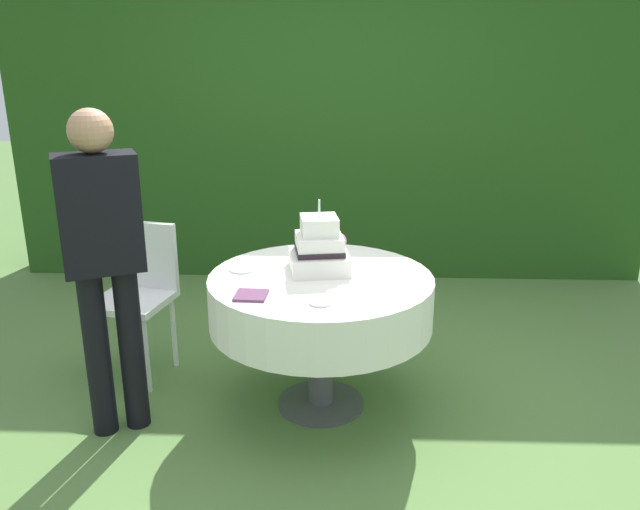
% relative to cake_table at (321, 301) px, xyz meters
% --- Properties ---
extents(ground_plane, '(20.00, 20.00, 0.00)m').
position_rel_cake_table_xyz_m(ground_plane, '(0.00, 0.00, -0.61)').
color(ground_plane, '#547A3D').
extents(foliage_hedge, '(5.16, 0.60, 2.74)m').
position_rel_cake_table_xyz_m(foliage_hedge, '(0.00, 2.33, 0.76)').
color(foliage_hedge, '#234C19').
rests_on(foliage_hedge, ground_plane).
extents(cake_table, '(1.15, 1.15, 0.74)m').
position_rel_cake_table_xyz_m(cake_table, '(0.00, 0.00, 0.00)').
color(cake_table, '#4C4C51').
rests_on(cake_table, ground_plane).
extents(wedding_cake, '(0.34, 0.35, 0.38)m').
position_rel_cake_table_xyz_m(wedding_cake, '(-0.01, 0.10, 0.25)').
color(wedding_cake, white).
rests_on(wedding_cake, cake_table).
extents(serving_plate_near, '(0.14, 0.14, 0.01)m').
position_rel_cake_table_xyz_m(serving_plate_near, '(-0.41, 0.09, 0.14)').
color(serving_plate_near, white).
rests_on(serving_plate_near, cake_table).
extents(serving_plate_far, '(0.10, 0.10, 0.01)m').
position_rel_cake_table_xyz_m(serving_plate_far, '(0.01, -0.36, 0.14)').
color(serving_plate_far, white).
rests_on(serving_plate_far, cake_table).
extents(napkin_stack, '(0.16, 0.16, 0.01)m').
position_rel_cake_table_xyz_m(napkin_stack, '(-0.32, -0.29, 0.14)').
color(napkin_stack, '#603856').
rests_on(napkin_stack, cake_table).
extents(garden_chair, '(0.48, 0.48, 0.89)m').
position_rel_cake_table_xyz_m(garden_chair, '(-1.07, 0.37, -0.07)').
color(garden_chair, white).
rests_on(garden_chair, ground_plane).
extents(standing_person, '(0.41, 0.33, 1.60)m').
position_rel_cake_table_xyz_m(standing_person, '(-1.01, -0.25, 0.32)').
color(standing_person, black).
rests_on(standing_person, ground_plane).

